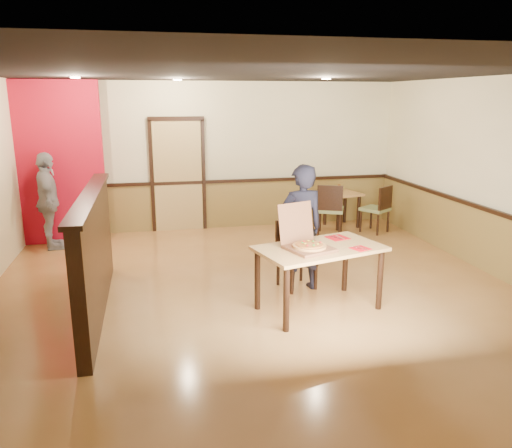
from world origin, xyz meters
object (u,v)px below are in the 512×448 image
Objects in this scene: diner at (301,228)px; passerby at (48,201)px; diner_chair at (295,251)px; side_chair_left at (330,208)px; pizza_box at (307,244)px; main_table at (319,256)px; side_chair_right at (378,207)px; condiment at (339,188)px; side_table at (342,201)px.

diner is 1.03× the size of passerby.
side_chair_left reaches higher than diner_chair.
passerby reaches higher than pizza_box.
diner_chair reaches higher than main_table.
diner_chair is at bearing 11.39° from side_chair_right.
passerby reaches higher than condiment.
diner reaches higher than main_table.
pizza_box is (-1.95, -3.79, 0.34)m from side_table.
side_table is (1.84, 2.93, 0.02)m from diner_chair.
pizza_box is at bearing 18.93° from side_chair_right.
main_table is 0.69m from diner.
diner_chair is at bearing 63.85° from pizza_box.
side_table is at bearing -128.27° from diner.
side_chair_left reaches higher than side_table.
diner_chair is 6.16× the size of condiment.
pizza_box is (-0.15, -0.71, 0.01)m from diner.
diner reaches higher than passerby.
main_table is 1.69× the size of side_chair_left.
diner is 2.46× the size of pizza_box.
passerby is (-5.37, -0.41, 0.31)m from side_table.
side_chair_right is at bearing -140.73° from diner.
side_chair_left is at bearing -126.16° from diner.
side_chair_left is 1.41× the size of pizza_box.
side_chair_right is (0.97, 0.01, -0.03)m from side_chair_left.
side_chair_right is 0.78m from side_table.
side_chair_left is 3.51m from pizza_box.
condiment is (-0.53, 0.70, 0.26)m from side_chair_right.
passerby is (-3.57, 2.66, -0.02)m from diner.
side_chair_left is at bearing -105.42° from passerby.
diner is at bearing -120.33° from side_table.
passerby is at bearing 121.88° from main_table.
diner_chair is at bearing -120.76° from condiment.
side_chair_right is 0.55× the size of passerby.
diner_chair and side_chair_right have the same top height.
diner_chair is 0.55× the size of passerby.
condiment is (0.44, 0.70, 0.22)m from side_chair_left.
pizza_box reaches higher than main_table.
side_chair_left is at bearing -127.89° from side_table.
side_chair_left is at bearing 46.39° from pizza_box.
diner_chair reaches higher than side_table.
diner is at bearing -119.09° from condiment.
diner_chair is 1.20× the size of side_table.
side_table is 0.26m from condiment.
main_table is at bearing -3.96° from pizza_box.
diner is at bearing -139.74° from passerby.
main_table is 1.81× the size of side_chair_right.
side_table is at bearing -66.29° from condiment.
side_chair_right is (2.33, 2.33, -0.00)m from diner_chair.
side_chair_left is 0.58× the size of diner.
diner reaches higher than side_table.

